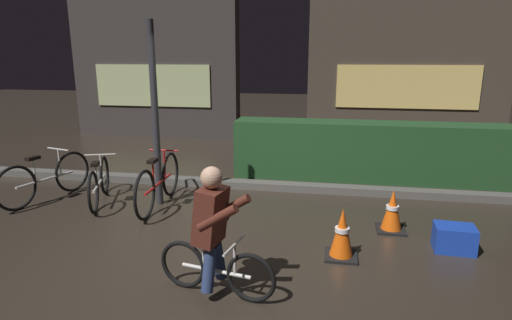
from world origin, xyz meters
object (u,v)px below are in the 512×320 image
at_px(parked_bike_leftmost, 46,178).
at_px(traffic_cone_far, 392,211).
at_px(blue_crate, 454,238).
at_px(parked_bike_center_left, 159,183).
at_px(street_post, 155,116).
at_px(traffic_cone_near, 342,234).
at_px(cyclist, 214,231).
at_px(parked_bike_left_mid, 99,182).

height_order(parked_bike_leftmost, traffic_cone_far, parked_bike_leftmost).
relative_size(parked_bike_leftmost, blue_crate, 3.67).
bearing_deg(traffic_cone_far, parked_bike_center_left, 174.30).
xyz_separation_m(street_post, traffic_cone_near, (2.68, -1.30, -1.06)).
bearing_deg(cyclist, parked_bike_leftmost, 158.42).
xyz_separation_m(parked_bike_leftmost, traffic_cone_near, (4.47, -1.15, -0.07)).
bearing_deg(parked_bike_center_left, traffic_cone_near, -116.60).
bearing_deg(parked_bike_left_mid, parked_bike_leftmost, 72.90).
distance_m(parked_bike_leftmost, parked_bike_center_left, 1.82).
relative_size(parked_bike_left_mid, traffic_cone_far, 2.64).
distance_m(street_post, parked_bike_leftmost, 2.04).
relative_size(parked_bike_left_mid, cyclist, 1.16).
distance_m(parked_bike_leftmost, traffic_cone_far, 5.12).
xyz_separation_m(traffic_cone_near, traffic_cone_far, (0.64, 0.86, -0.01)).
height_order(parked_bike_left_mid, traffic_cone_near, parked_bike_left_mid).
height_order(blue_crate, cyclist, cyclist).
distance_m(parked_bike_leftmost, blue_crate, 5.80).
distance_m(street_post, cyclist, 2.79).
height_order(traffic_cone_near, cyclist, cyclist).
distance_m(parked_bike_left_mid, cyclist, 3.23).
xyz_separation_m(parked_bike_center_left, traffic_cone_near, (2.64, -1.19, -0.09)).
bearing_deg(street_post, cyclist, -56.41).
height_order(parked_bike_center_left, traffic_cone_near, parked_bike_center_left).
relative_size(parked_bike_left_mid, blue_crate, 3.30).
xyz_separation_m(parked_bike_left_mid, cyclist, (2.41, -2.14, 0.31)).
relative_size(parked_bike_center_left, cyclist, 1.40).
distance_m(street_post, parked_bike_left_mid, 1.37).
distance_m(parked_bike_center_left, traffic_cone_near, 2.90).
xyz_separation_m(street_post, parked_bike_leftmost, (-1.78, -0.15, -0.99)).
bearing_deg(blue_crate, parked_bike_leftmost, 172.61).
relative_size(street_post, traffic_cone_far, 4.88).
bearing_deg(traffic_cone_near, parked_bike_left_mid, 161.72).
height_order(parked_bike_leftmost, parked_bike_left_mid, parked_bike_leftmost).
bearing_deg(traffic_cone_far, blue_crate, -36.18).
xyz_separation_m(street_post, traffic_cone_far, (3.33, -0.44, -1.07)).
height_order(parked_bike_left_mid, traffic_cone_far, parked_bike_left_mid).
xyz_separation_m(traffic_cone_near, cyclist, (-1.19, -0.95, 0.35)).
bearing_deg(traffic_cone_near, parked_bike_center_left, 155.70).
bearing_deg(street_post, blue_crate, -12.80).
distance_m(parked_bike_left_mid, traffic_cone_near, 3.79).
bearing_deg(traffic_cone_far, street_post, 172.55).
relative_size(parked_bike_left_mid, traffic_cone_near, 2.52).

